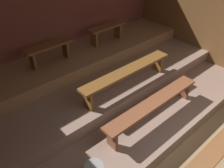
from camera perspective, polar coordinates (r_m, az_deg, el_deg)
ground at (r=4.67m, az=4.90°, el=-8.20°), size 6.20×5.29×0.08m
wall_back at (r=5.48m, az=-12.11°, el=15.70°), size 6.20×0.06×2.75m
wall_right at (r=5.98m, az=25.05°, el=14.91°), size 0.06×5.29×2.75m
platform_lower at (r=4.86m, az=0.20°, el=-3.23°), size 5.40×3.35×0.27m
platform_middle at (r=5.03m, az=-3.80°, el=2.01°), size 5.40×2.28×0.27m
platform_upper at (r=5.27m, az=-7.61°, el=6.90°), size 5.40×1.19×0.27m
bench_floor_center at (r=3.91m, az=24.33°, el=-15.74°), size 1.49×0.27×0.41m
bench_lower_center at (r=4.01m, az=10.43°, el=-5.08°), size 2.16×0.27×0.41m
bench_middle_center at (r=4.28m, az=3.88°, el=2.92°), size 2.11×0.27×0.41m
bench_upper_left at (r=4.77m, az=-15.76°, el=8.54°), size 0.99×0.27×0.41m
bench_upper_right at (r=5.51m, az=-1.49°, el=13.61°), size 0.99×0.27×0.41m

